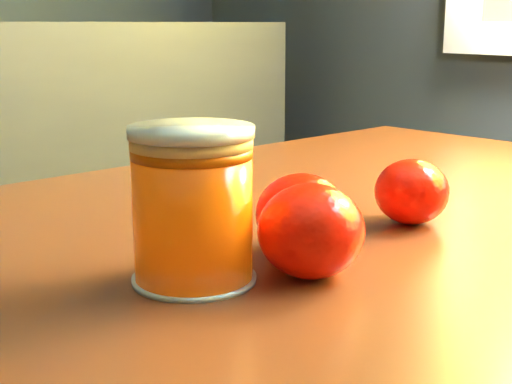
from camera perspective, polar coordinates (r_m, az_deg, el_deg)
table at (r=0.69m, az=8.10°, el=-9.28°), size 1.05×0.81×0.73m
juice_glass at (r=0.47m, az=-5.08°, el=-1.12°), size 0.08×0.08×0.10m
orange_front at (r=0.53m, az=3.66°, el=-1.77°), size 0.08×0.08×0.06m
orange_back at (r=0.63m, az=12.34°, el=0.03°), size 0.08×0.08×0.06m
orange_extra at (r=0.49m, az=4.41°, el=-3.11°), size 0.07×0.07×0.06m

